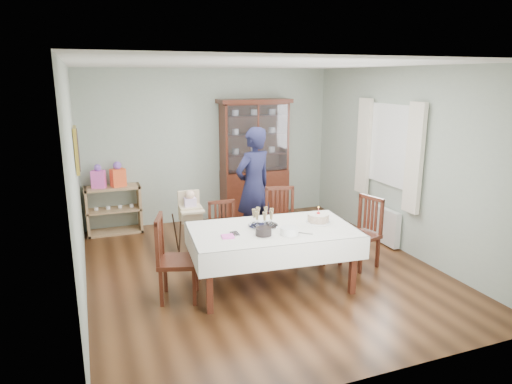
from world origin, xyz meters
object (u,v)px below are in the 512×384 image
chair_far_right (281,236)px  high_chair (191,229)px  chair_far_left (225,247)px  champagne_tray (263,222)px  woman (253,187)px  gift_bag_orange (118,175)px  chair_end_left (177,275)px  sideboard (114,210)px  gift_bag_pink (98,177)px  chair_end_right (360,246)px  dining_table (272,257)px  birthday_cake (318,218)px  china_cabinet (254,158)px

chair_far_right → high_chair: (-1.21, 0.56, 0.08)m
chair_far_left → champagne_tray: 0.97m
woman → gift_bag_orange: (-1.90, 1.29, 0.07)m
high_chair → chair_end_left: bearing=-106.9°
sideboard → gift_bag_pink: bearing=-174.3°
chair_end_right → gift_bag_pink: 4.26m
gift_bag_orange → dining_table: bearing=-60.6°
chair_far_right → champagne_tray: size_ratio=2.67×
champagne_tray → chair_end_left: bearing=-179.7°
chair_end_left → chair_end_right: bearing=-71.5°
dining_table → birthday_cake: bearing=1.6°
chair_end_left → high_chair: 1.45m
high_chair → gift_bag_orange: gift_bag_orange is taller
sideboard → dining_table: bearing=-59.2°
chair_end_left → gift_bag_pink: size_ratio=2.60×
chair_end_right → chair_end_left: bearing=-104.3°
china_cabinet → chair_end_left: china_cabinet is taller
chair_end_left → birthday_cake: size_ratio=3.28×
chair_end_left → woman: bearing=-29.4°
woman → gift_bag_orange: size_ratio=4.42×
champagne_tray → gift_bag_orange: gift_bag_orange is taller
dining_table → chair_end_left: (-1.16, 0.10, -0.08)m
dining_table → chair_far_left: bearing=112.4°
dining_table → gift_bag_orange: 3.27m
chair_end_left → chair_far_right: bearing=-47.5°
high_chair → gift_bag_orange: (-0.89, 1.34, 0.61)m
china_cabinet → birthday_cake: china_cabinet is taller
chair_far_left → chair_far_right: (0.88, 0.05, 0.03)m
chair_far_right → high_chair: size_ratio=1.03×
dining_table → chair_far_right: chair_far_right is taller
high_chair → gift_bag_orange: size_ratio=2.32×
high_chair → champagne_tray: 1.55m
dining_table → chair_end_left: bearing=175.0°
sideboard → chair_end_right: size_ratio=0.93×
chair_end_left → champagne_tray: size_ratio=2.72×
dining_table → champagne_tray: bearing=127.3°
china_cabinet → gift_bag_pink: (-2.70, 0.00, -0.15)m
dining_table → sideboard: sideboard is taller
chair_far_right → high_chair: chair_far_right is taller
dining_table → gift_bag_orange: bearing=119.4°
champagne_tray → china_cabinet: bearing=71.5°
china_cabinet → chair_far_left: 2.43m
dining_table → chair_end_right: size_ratio=2.17×
chair_end_right → woman: bearing=-157.3°
dining_table → chair_end_left: size_ratio=2.06×
dining_table → gift_bag_orange: (-1.58, 2.80, 0.60)m
woman → champagne_tray: 1.46m
woman → chair_end_left: bearing=21.7°
dining_table → sideboard: bearing=120.8°
china_cabinet → champagne_tray: bearing=-108.5°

